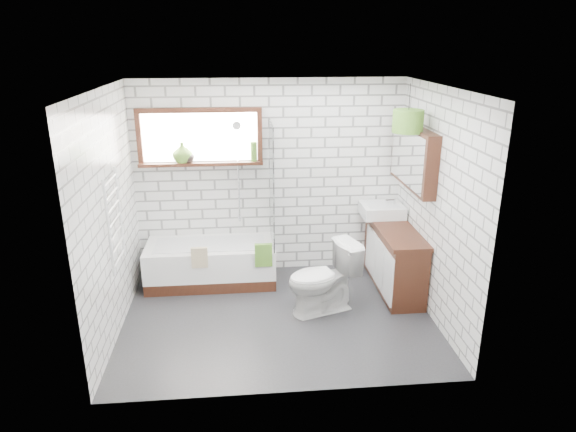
{
  "coord_description": "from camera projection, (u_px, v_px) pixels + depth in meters",
  "views": [
    {
      "loc": [
        -0.37,
        -5.04,
        2.96
      ],
      "look_at": [
        0.13,
        0.25,
        1.1
      ],
      "focal_mm": 32.0,
      "sensor_mm": 36.0,
      "label": 1
    }
  ],
  "objects": [
    {
      "name": "towel_radiator",
      "position": [
        114.0,
        221.0,
        5.2
      ],
      "size": [
        0.06,
        0.52,
        1.0
      ],
      "primitive_type": "cube",
      "color": "white",
      "rests_on": "wall_left"
    },
    {
      "name": "ceiling",
      "position": [
        277.0,
        87.0,
        4.92
      ],
      "size": [
        3.4,
        2.6,
        0.01
      ],
      "primitive_type": "cube",
      "color": "white",
      "rests_on": "ground"
    },
    {
      "name": "vase_olive",
      "position": [
        182.0,
        154.0,
        6.27
      ],
      "size": [
        0.31,
        0.31,
        0.25
      ],
      "primitive_type": "imported",
      "rotation": [
        0.0,
        0.0,
        -0.38
      ],
      "color": "#4F8027",
      "rests_on": "window"
    },
    {
      "name": "vanity",
      "position": [
        394.0,
        258.0,
        6.31
      ],
      "size": [
        0.44,
        1.38,
        0.79
      ],
      "primitive_type": "cube",
      "color": "black",
      "rests_on": "floor"
    },
    {
      "name": "wall_left",
      "position": [
        109.0,
        216.0,
        5.18
      ],
      "size": [
        0.01,
        2.6,
        2.5
      ],
      "primitive_type": "cube",
      "color": "white",
      "rests_on": "ground"
    },
    {
      "name": "wall_back",
      "position": [
        270.0,
        178.0,
        6.56
      ],
      "size": [
        3.4,
        0.01,
        2.5
      ],
      "primitive_type": "cube",
      "color": "white",
      "rests_on": "ground"
    },
    {
      "name": "shower_screen",
      "position": [
        272.0,
        185.0,
        6.22
      ],
      "size": [
        0.02,
        0.72,
        1.5
      ],
      "primitive_type": "cube",
      "color": "white",
      "rests_on": "bathtub"
    },
    {
      "name": "wall_right",
      "position": [
        436.0,
        206.0,
        5.48
      ],
      "size": [
        0.01,
        2.6,
        2.5
      ],
      "primitive_type": "cube",
      "color": "white",
      "rests_on": "ground"
    },
    {
      "name": "shower_riser",
      "position": [
        238.0,
        172.0,
        6.45
      ],
      "size": [
        0.02,
        0.02,
        1.3
      ],
      "primitive_type": "cylinder",
      "color": "silver",
      "rests_on": "wall_back"
    },
    {
      "name": "toilet",
      "position": [
        323.0,
        278.0,
        5.73
      ],
      "size": [
        0.68,
        0.9,
        0.81
      ],
      "primitive_type": "imported",
      "rotation": [
        0.0,
        0.0,
        -1.25
      ],
      "color": "white",
      "rests_on": "floor"
    },
    {
      "name": "bottle",
      "position": [
        254.0,
        153.0,
        6.35
      ],
      "size": [
        0.1,
        0.1,
        0.24
      ],
      "primitive_type": "cylinder",
      "rotation": [
        0.0,
        0.0,
        0.4
      ],
      "color": "#4F8027",
      "rests_on": "window"
    },
    {
      "name": "vase_dark",
      "position": [
        187.0,
        157.0,
        6.29
      ],
      "size": [
        0.22,
        0.22,
        0.18
      ],
      "primitive_type": "imported",
      "rotation": [
        0.0,
        0.0,
        -0.32
      ],
      "color": "black",
      "rests_on": "window"
    },
    {
      "name": "bathtub",
      "position": [
        211.0,
        263.0,
        6.48
      ],
      "size": [
        1.6,
        0.7,
        0.52
      ],
      "primitive_type": "cube",
      "color": "white",
      "rests_on": "floor"
    },
    {
      "name": "pendant",
      "position": [
        408.0,
        121.0,
        5.54
      ],
      "size": [
        0.33,
        0.33,
        0.24
      ],
      "primitive_type": "cylinder",
      "color": "#497B24",
      "rests_on": "ceiling"
    },
    {
      "name": "mirror_cabinet",
      "position": [
        413.0,
        157.0,
        5.91
      ],
      "size": [
        0.16,
        1.2,
        0.7
      ],
      "primitive_type": "cube",
      "color": "black",
      "rests_on": "wall_right"
    },
    {
      "name": "tap",
      "position": [
        394.0,
        205.0,
        6.56
      ],
      "size": [
        0.04,
        0.04,
        0.17
      ],
      "primitive_type": "cylinder",
      "rotation": [
        0.0,
        0.0,
        -0.34
      ],
      "color": "silver",
      "rests_on": "vanity"
    },
    {
      "name": "window",
      "position": [
        200.0,
        138.0,
        6.26
      ],
      "size": [
        1.52,
        0.16,
        0.68
      ],
      "primitive_type": "cube",
      "color": "black",
      "rests_on": "wall_back"
    },
    {
      "name": "towel_beige",
      "position": [
        200.0,
        257.0,
        6.06
      ],
      "size": [
        0.19,
        0.05,
        0.25
      ],
      "primitive_type": "cube",
      "color": "tan",
      "rests_on": "bathtub"
    },
    {
      "name": "floor",
      "position": [
        278.0,
        317.0,
        5.74
      ],
      "size": [
        3.4,
        2.6,
        0.01
      ],
      "primitive_type": "cube",
      "color": "#232326",
      "rests_on": "ground"
    },
    {
      "name": "basin",
      "position": [
        382.0,
        210.0,
        6.56
      ],
      "size": [
        0.52,
        0.46,
        0.15
      ],
      "primitive_type": "cube",
      "color": "white",
      "rests_on": "vanity"
    },
    {
      "name": "wall_front",
      "position": [
        290.0,
        263.0,
        4.1
      ],
      "size": [
        3.4,
        0.01,
        2.5
      ],
      "primitive_type": "cube",
      "color": "white",
      "rests_on": "ground"
    },
    {
      "name": "towel_green",
      "position": [
        263.0,
        255.0,
        6.13
      ],
      "size": [
        0.21,
        0.06,
        0.28
      ],
      "primitive_type": "cube",
      "color": "#497B24",
      "rests_on": "bathtub"
    }
  ]
}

